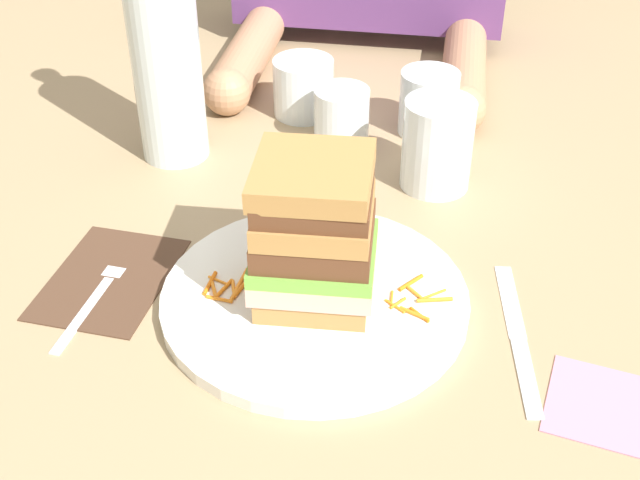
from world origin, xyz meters
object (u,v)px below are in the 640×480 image
at_px(napkin_dark, 109,278).
at_px(fork, 98,290).
at_px(knife, 519,339).
at_px(empty_tumbler_1, 428,103).
at_px(water_bottle, 164,44).
at_px(main_plate, 315,299).
at_px(empty_tumbler_2, 345,118).
at_px(sandwich, 314,234).
at_px(empty_tumbler_0, 303,87).
at_px(napkin_pink, 596,403).
at_px(juice_glass, 437,150).

height_order(napkin_dark, fork, fork).
relative_size(knife, empty_tumbler_1, 2.50).
bearing_deg(water_bottle, main_plate, -49.55).
distance_m(water_bottle, empty_tumbler_2, 0.23).
relative_size(sandwich, empty_tumbler_2, 1.94).
height_order(knife, water_bottle, water_bottle).
height_order(empty_tumbler_0, empty_tumbler_1, empty_tumbler_1).
bearing_deg(napkin_pink, main_plate, 160.85).
xyz_separation_m(fork, empty_tumbler_1, (0.29, 0.37, 0.04)).
height_order(empty_tumbler_2, napkin_pink, empty_tumbler_2).
bearing_deg(napkin_pink, knife, 132.22).
distance_m(main_plate, fork, 0.21).
height_order(main_plate, empty_tumbler_0, empty_tumbler_0).
distance_m(juice_glass, water_bottle, 0.33).
bearing_deg(napkin_dark, empty_tumbler_1, 50.75).
bearing_deg(napkin_pink, empty_tumbler_0, 125.24).
height_order(knife, empty_tumbler_0, empty_tumbler_0).
distance_m(napkin_dark, fork, 0.02).
relative_size(knife, juice_glass, 1.93).
height_order(napkin_dark, water_bottle, water_bottle).
height_order(sandwich, fork, sandwich).
relative_size(fork, juice_glass, 1.61).
height_order(juice_glass, water_bottle, water_bottle).
height_order(juice_glass, napkin_pink, juice_glass).
bearing_deg(main_plate, empty_tumbler_1, 76.93).
bearing_deg(napkin_dark, water_bottle, 92.01).
bearing_deg(empty_tumbler_0, empty_tumbler_2, -48.27).
bearing_deg(knife, water_bottle, 146.12).
relative_size(water_bottle, napkin_pink, 3.41).
bearing_deg(napkin_dark, empty_tumbler_0, 71.60).
relative_size(knife, empty_tumbler_2, 2.75).
xyz_separation_m(fork, knife, (0.40, -0.00, -0.00)).
xyz_separation_m(sandwich, fork, (-0.21, -0.02, -0.08)).
relative_size(juice_glass, water_bottle, 0.33).
height_order(main_plate, empty_tumbler_2, empty_tumbler_2).
bearing_deg(empty_tumbler_0, water_bottle, -136.00).
xyz_separation_m(fork, empty_tumbler_0, (0.13, 0.40, 0.03)).
bearing_deg(fork, juice_glass, 39.25).
bearing_deg(main_plate, knife, -5.88).
relative_size(main_plate, empty_tumbler_2, 3.96).
xyz_separation_m(juice_glass, napkin_pink, (0.15, -0.32, -0.04)).
xyz_separation_m(juice_glass, empty_tumbler_0, (-0.18, 0.15, -0.01)).
xyz_separation_m(juice_glass, water_bottle, (-0.31, 0.02, 0.10)).
bearing_deg(empty_tumbler_0, napkin_dark, -108.40).
height_order(knife, empty_tumbler_2, empty_tumbler_2).
xyz_separation_m(main_plate, juice_glass, (0.10, 0.23, 0.04)).
relative_size(sandwich, empty_tumbler_1, 1.76).
bearing_deg(napkin_pink, juice_glass, 115.29).
xyz_separation_m(knife, empty_tumbler_1, (-0.11, 0.38, 0.04)).
relative_size(sandwich, empty_tumbler_0, 1.80).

